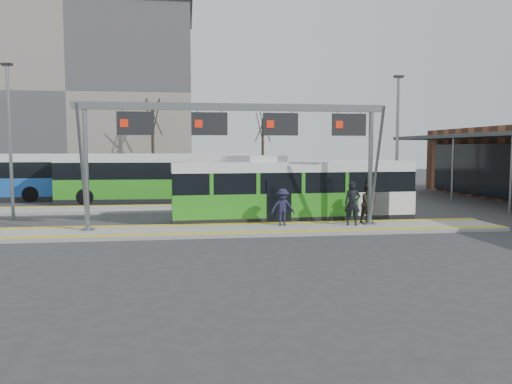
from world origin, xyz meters
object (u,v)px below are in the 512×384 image
hero_bus (292,191)px  passenger_c (283,207)px  passenger_a (353,203)px  passenger_b (369,203)px  gantry (237,129)px

hero_bus → passenger_c: bearing=-114.1°
passenger_a → passenger_b: bearing=45.2°
gantry → passenger_b: 6.83m
hero_bus → passenger_c: hero_bus is taller
passenger_c → passenger_a: bearing=-8.8°
passenger_b → passenger_c: (-3.99, -0.30, -0.07)m
passenger_a → gantry: bearing=-170.4°
hero_bus → passenger_b: size_ratio=6.66×
hero_bus → passenger_c: (-0.89, -2.29, -0.49)m
passenger_c → gantry: bearing=-176.2°
gantry → passenger_c: gantry is taller
passenger_c → passenger_b: bearing=2.2°
passenger_a → passenger_c: size_ratio=1.19×
passenger_a → passenger_c: (-3.02, 0.35, -0.15)m
gantry → hero_bus: gantry is taller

